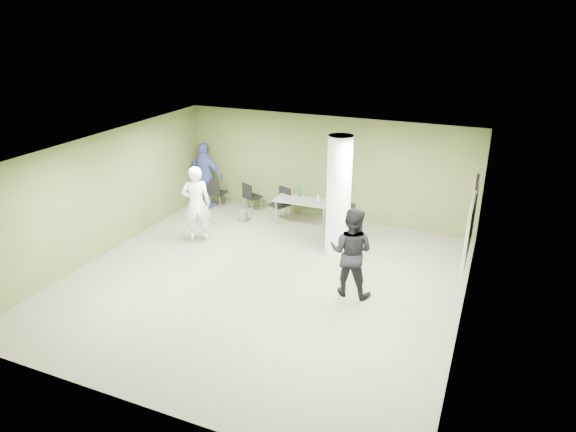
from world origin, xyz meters
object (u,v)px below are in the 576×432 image
at_px(folding_table, 303,202).
at_px(man_black, 351,252).
at_px(chair_back_left, 216,191).
at_px(man_blue, 206,175).
at_px(woman_white, 196,204).

xyz_separation_m(folding_table, man_black, (2.17, -2.96, 0.27)).
height_order(folding_table, chair_back_left, folding_table).
distance_m(chair_back_left, man_blue, 0.52).
relative_size(man_black, man_blue, 0.97).
bearing_deg(man_blue, man_black, 154.06).
distance_m(folding_table, man_black, 3.68).
distance_m(woman_white, man_black, 4.37).
distance_m(folding_table, chair_back_left, 2.77).
height_order(chair_back_left, woman_white, woman_white).
xyz_separation_m(folding_table, chair_back_left, (-2.76, 0.19, -0.13)).
distance_m(folding_table, man_blue, 3.08).
bearing_deg(folding_table, chair_back_left, 175.19).
height_order(folding_table, man_black, man_black).
bearing_deg(man_blue, woman_white, 120.83).
xyz_separation_m(chair_back_left, man_black, (4.94, -3.15, 0.40)).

